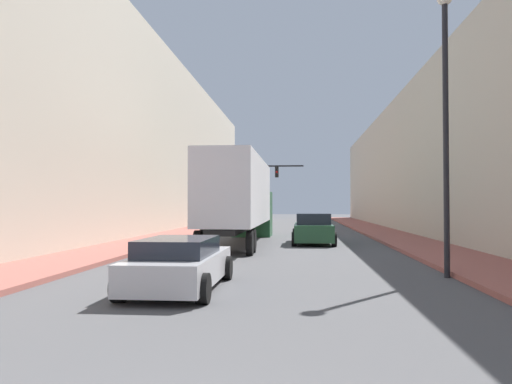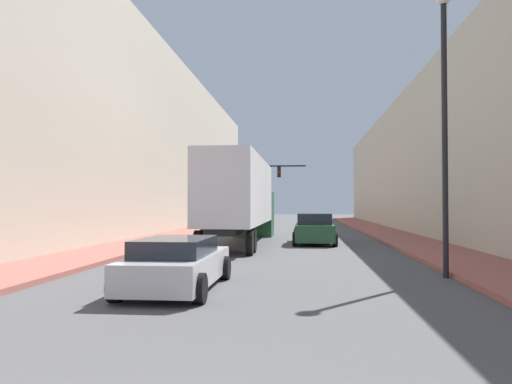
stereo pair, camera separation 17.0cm
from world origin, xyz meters
TOP-DOWN VIEW (x-y plane):
  - sidewalk_right at (6.91, 30.00)m, footprint 2.99×80.00m
  - sidewalk_left at (-6.91, 30.00)m, footprint 2.99×80.00m
  - building_right at (11.40, 30.00)m, footprint 6.00×80.00m
  - building_left at (-11.40, 30.00)m, footprint 6.00×80.00m
  - semi_truck at (-1.89, 23.18)m, footprint 2.41×14.84m
  - sedan_car at (-1.71, 9.12)m, footprint 2.03×4.63m
  - suv_car at (1.85, 23.40)m, footprint 2.17×4.71m
  - traffic_signal_gantry at (-3.53, 39.23)m, footprint 6.83×0.35m
  - street_lamp at (5.26, 11.67)m, footprint 0.44×0.44m

SIDE VIEW (x-z plane):
  - sidewalk_right at x=6.91m, z-range 0.00..0.15m
  - sidewalk_left at x=-6.91m, z-range 0.00..0.15m
  - sedan_car at x=-1.71m, z-range -0.01..1.24m
  - suv_car at x=1.85m, z-range -0.03..1.55m
  - semi_truck at x=-1.89m, z-range 0.26..4.55m
  - traffic_signal_gantry at x=-3.53m, z-range 1.13..6.70m
  - street_lamp at x=5.26m, z-range 1.02..9.15m
  - building_right at x=11.40m, z-range 0.00..10.18m
  - building_left at x=-11.40m, z-range 0.00..13.54m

